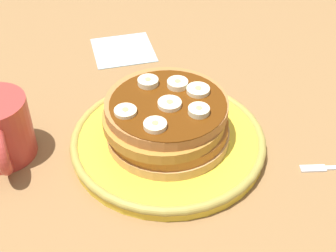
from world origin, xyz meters
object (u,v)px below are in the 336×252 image
at_px(banana_slice_0, 167,105).
at_px(banana_slice_3, 126,113).
at_px(plate, 168,141).
at_px(banana_slice_5, 178,84).
at_px(banana_slice_6, 148,82).
at_px(banana_slice_4, 198,90).
at_px(banana_slice_1, 199,111).
at_px(napkin, 123,50).
at_px(banana_slice_2, 155,125).
at_px(pancake_stack, 167,120).

distance_m(banana_slice_0, banana_slice_3, 0.06).
bearing_deg(plate, banana_slice_0, -35.22).
distance_m(banana_slice_5, banana_slice_6, 0.04).
xyz_separation_m(banana_slice_0, banana_slice_4, (-0.01, 0.05, 0.00)).
bearing_deg(banana_slice_4, banana_slice_1, -22.36).
bearing_deg(banana_slice_5, banana_slice_1, 3.10).
bearing_deg(napkin, banana_slice_0, -3.98).
xyz_separation_m(plate, napkin, (-0.28, 0.02, -0.01)).
xyz_separation_m(banana_slice_0, banana_slice_6, (-0.06, -0.01, 0.00)).
bearing_deg(banana_slice_6, plate, 12.11).
height_order(banana_slice_1, banana_slice_2, banana_slice_1).
bearing_deg(banana_slice_5, banana_slice_0, -38.96).
xyz_separation_m(banana_slice_3, banana_slice_4, (-0.01, 0.11, 0.00)).
relative_size(banana_slice_0, banana_slice_3, 1.07).
xyz_separation_m(banana_slice_2, banana_slice_3, (-0.04, -0.03, -0.00)).
bearing_deg(banana_slice_1, banana_slice_3, -108.80).
bearing_deg(banana_slice_3, plate, 93.76).
relative_size(pancake_stack, banana_slice_5, 6.04).
relative_size(banana_slice_2, banana_slice_6, 1.02).
bearing_deg(banana_slice_6, pancake_stack, 12.16).
bearing_deg(pancake_stack, banana_slice_3, -84.41).
distance_m(banana_slice_1, banana_slice_3, 0.09).
distance_m(banana_slice_6, napkin, 0.24).
bearing_deg(napkin, banana_slice_1, 2.62).
height_order(plate, pancake_stack, pancake_stack).
bearing_deg(banana_slice_0, napkin, 176.02).
height_order(pancake_stack, banana_slice_6, banana_slice_6).
bearing_deg(banana_slice_2, plate, 141.47).
bearing_deg(pancake_stack, banana_slice_4, 98.00).
distance_m(pancake_stack, banana_slice_4, 0.06).
relative_size(pancake_stack, banana_slice_1, 6.30).
relative_size(pancake_stack, banana_slice_0, 5.59).
distance_m(banana_slice_2, banana_slice_6, 0.09).
relative_size(banana_slice_3, napkin, 0.27).
distance_m(banana_slice_3, napkin, 0.30).
bearing_deg(pancake_stack, banana_slice_6, -167.84).
bearing_deg(banana_slice_0, banana_slice_6, -173.44).
height_order(banana_slice_4, banana_slice_6, banana_slice_6).
relative_size(plate, banana_slice_4, 8.64).
height_order(pancake_stack, banana_slice_1, banana_slice_1).
bearing_deg(banana_slice_1, banana_slice_5, -176.90).
xyz_separation_m(pancake_stack, banana_slice_2, (0.04, -0.03, 0.03)).
distance_m(pancake_stack, banana_slice_2, 0.06).
bearing_deg(banana_slice_2, banana_slice_3, -144.32).
relative_size(plate, banana_slice_1, 9.82).
distance_m(banana_slice_2, banana_slice_5, 0.09).
xyz_separation_m(plate, banana_slice_0, (0.01, -0.00, 0.07)).
relative_size(banana_slice_3, banana_slice_6, 1.02).
distance_m(banana_slice_4, banana_slice_6, 0.07).
relative_size(plate, napkin, 2.53).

